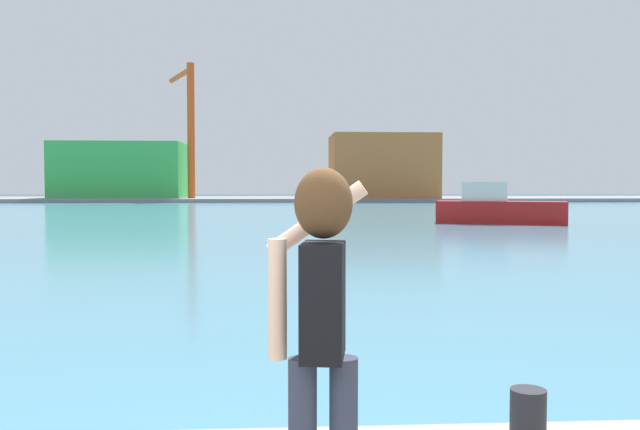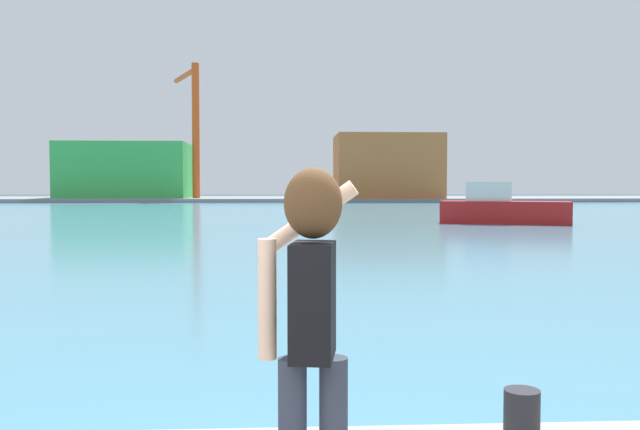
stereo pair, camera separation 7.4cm
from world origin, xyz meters
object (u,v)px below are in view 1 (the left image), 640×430
object	(u,v)px
harbor_bollard	(528,420)
boat_moored	(498,209)
warehouse_right	(382,166)
port_crane	(188,117)
warehouse_left	(122,170)
person_photographer	(321,308)

from	to	relation	value
harbor_bollard	boat_moored	xyz separation A→B (m)	(10.97, 33.73, 0.11)
boat_moored	warehouse_right	bearing A→B (deg)	108.64
harbor_bollard	port_crane	size ratio (longest dim) A/B	0.02
harbor_bollard	warehouse_right	size ratio (longest dim) A/B	0.03
harbor_bollard	warehouse_left	bearing A→B (deg)	104.48
person_photographer	port_crane	world-z (taller)	port_crane
person_photographer	boat_moored	world-z (taller)	boat_moored
warehouse_left	port_crane	size ratio (longest dim) A/B	0.95
boat_moored	warehouse_left	size ratio (longest dim) A/B	0.44
harbor_bollard	warehouse_left	xyz separation A→B (m)	(-23.12, 89.54, 3.45)
boat_moored	warehouse_right	size ratio (longest dim) A/B	0.53
warehouse_left	boat_moored	bearing A→B (deg)	-58.58
port_crane	harbor_bollard	bearing A→B (deg)	-81.09
boat_moored	warehouse_left	xyz separation A→B (m)	(-34.09, 55.81, 3.34)
warehouse_right	port_crane	bearing A→B (deg)	178.91
boat_moored	port_crane	world-z (taller)	port_crane
harbor_bollard	warehouse_right	distance (m)	87.80
boat_moored	port_crane	distance (m)	59.90
person_photographer	warehouse_left	world-z (taller)	warehouse_left
harbor_bollard	boat_moored	distance (m)	35.47
person_photographer	warehouse_right	bearing A→B (deg)	-0.47
warehouse_left	port_crane	distance (m)	12.00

